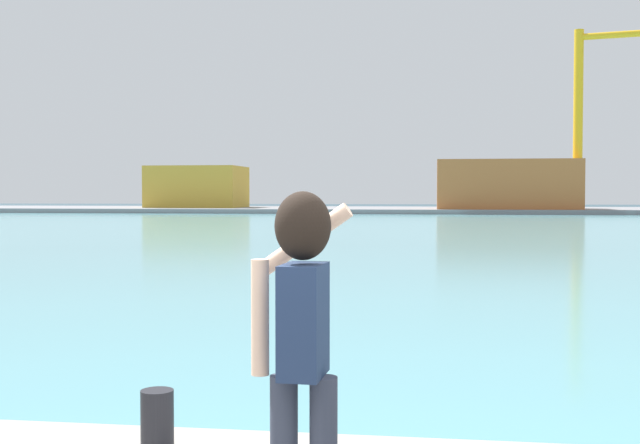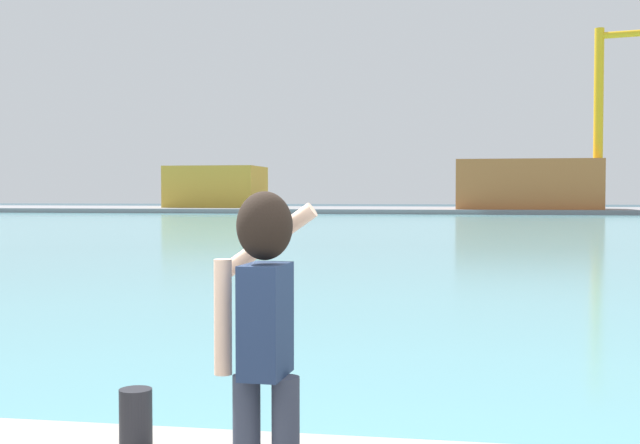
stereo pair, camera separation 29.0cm
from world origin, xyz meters
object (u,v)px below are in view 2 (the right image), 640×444
Objects in this scene: person_photographer at (264,327)px; harbor_bollard at (136,419)px; port_crane at (607,103)px; warehouse_left at (216,187)px; warehouse_right at (526,185)px.

person_photographer reaches higher than harbor_bollard.
port_crane is (16.76, 85.27, 10.21)m from person_photographer.
person_photographer is 4.28× the size of harbor_bollard.
port_crane is at bearing 77.94° from harbor_bollard.
warehouse_left is at bearing 20.42° from person_photographer.
person_photographer is at bearing -95.62° from warehouse_right.
warehouse_left is 46.40m from port_crane.
person_photographer is 1.91m from harbor_bollard.
warehouse_right reaches higher than harbor_bollard.
port_crane is (8.14, -2.35, 8.60)m from warehouse_right.
warehouse_left is 37.18m from warehouse_right.
person_photographer is 0.11× the size of warehouse_right.
port_crane is at bearing -16.11° from warehouse_right.
port_crane reaches higher than harbor_bollard.
harbor_bollard is at bearing -102.06° from port_crane.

